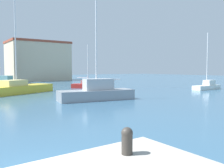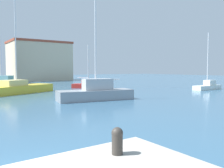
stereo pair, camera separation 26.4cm
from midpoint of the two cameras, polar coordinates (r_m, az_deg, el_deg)
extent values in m
plane|color=#38607F|center=(30.33, -3.04, -1.57)|extent=(160.00, 160.00, 0.00)
cylinder|color=#38332D|center=(5.39, 2.19, -14.15)|extent=(0.25, 0.25, 0.48)
sphere|color=#38332D|center=(5.32, 2.20, -11.71)|extent=(0.26, 0.26, 0.26)
cube|color=#B22823|center=(34.31, -6.03, -0.47)|extent=(4.29, 4.33, 0.60)
cube|color=#C4716E|center=(34.33, -6.37, 0.46)|extent=(1.75, 1.75, 0.51)
cylinder|color=silver|center=(34.23, -6.06, 4.73)|extent=(0.12, 0.12, 5.62)
cylinder|color=silver|center=(34.49, -7.37, 1.54)|extent=(1.19, 1.21, 0.08)
cube|color=white|center=(34.02, 21.60, -0.77)|extent=(4.72, 1.31, 0.58)
cube|color=silver|center=(34.47, 22.14, 0.32)|extent=(1.49, 1.01, 0.68)
cylinder|color=silver|center=(33.96, 21.75, 5.57)|extent=(0.12, 0.12, 6.94)
cube|color=gold|center=(28.52, -22.23, -1.26)|extent=(9.08, 6.19, 0.90)
cube|color=#DFCD77|center=(28.18, -22.99, 0.23)|extent=(3.10, 2.84, 0.64)
cylinder|color=silver|center=(28.65, -22.52, 10.55)|extent=(0.12, 0.12, 10.87)
cube|color=gray|center=(20.92, -4.14, -2.67)|extent=(6.90, 3.15, 0.90)
cube|color=#ADB0B5|center=(20.91, -3.68, -0.08)|extent=(2.72, 1.67, 0.99)
cylinder|color=silver|center=(20.90, -4.20, 9.17)|extent=(0.12, 0.12, 7.73)
cylinder|color=silver|center=(21.28, -1.15, 1.09)|extent=(2.30, 0.49, 0.08)
cube|color=#1E707A|center=(35.28, -25.49, -0.41)|extent=(4.84, 5.28, 0.95)
cube|color=#6B9CA2|center=(34.91, -24.88, 1.10)|extent=(2.28, 2.39, 0.91)
cube|color=beige|center=(59.51, -17.51, 5.01)|extent=(13.15, 9.56, 8.72)
cube|color=#9E4733|center=(59.82, -17.59, 9.43)|extent=(13.41, 9.75, 0.50)
camera|label=1|loc=(0.13, -90.27, -0.02)|focal=37.98mm
camera|label=2|loc=(0.13, 89.73, 0.02)|focal=37.98mm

